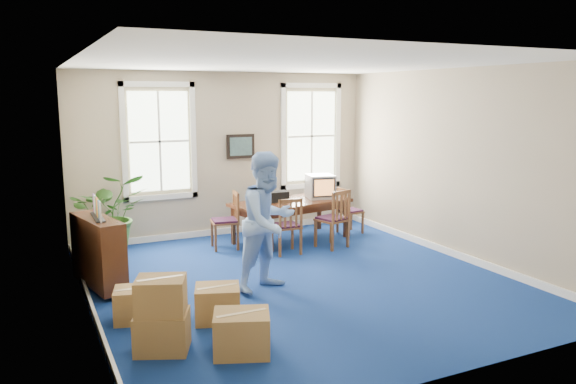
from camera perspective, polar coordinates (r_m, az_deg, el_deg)
name	(u,v)px	position (r m, az deg, el deg)	size (l,w,h in m)	color
floor	(299,280)	(8.55, 1.15, -8.96)	(6.50, 6.50, 0.00)	navy
ceiling	(300,63)	(8.11, 1.22, 12.98)	(6.50, 6.50, 0.00)	white
wall_back	(225,154)	(11.15, -6.37, 3.83)	(6.50, 6.50, 0.00)	tan
wall_front	(455,219)	(5.52, 16.57, -2.64)	(6.50, 6.50, 0.00)	tan
wall_left	(82,190)	(7.35, -20.20, 0.19)	(6.50, 6.50, 0.00)	tan
wall_right	(458,164)	(9.89, 16.92, 2.70)	(6.50, 6.50, 0.00)	tan
baseboard_back	(227,231)	(11.39, -6.17, -3.91)	(6.00, 0.04, 0.12)	white
baseboard_left	(92,308)	(7.74, -19.29, -11.10)	(0.04, 6.50, 0.12)	white
baseboard_right	(452,253)	(10.16, 16.36, -5.95)	(0.04, 6.50, 0.12)	white
window_left	(159,141)	(10.75, -12.94, 5.02)	(1.40, 0.12, 2.20)	white
window_right	(311,136)	(11.87, 2.37, 5.69)	(1.40, 0.12, 2.20)	white
wall_picture	(241,146)	(11.20, -4.84, 4.65)	(0.58, 0.06, 0.48)	black
conference_table	(291,221)	(10.73, 0.28, -2.93)	(2.25, 1.02, 0.77)	#462312
crt_tv	(320,186)	(10.96, 3.30, 0.59)	(0.50, 0.55, 0.46)	#B7B7BC
game_console	(335,196)	(11.10, 4.81, -0.38)	(0.16, 0.20, 0.05)	white
equipment_bag	(277,196)	(10.58, -1.09, -0.46)	(0.39, 0.25, 0.19)	black
chair_near_left	(286,225)	(9.84, -0.18, -3.39)	(0.45, 0.45, 1.01)	brown
chair_near_right	(332,218)	(10.25, 4.48, -2.69)	(0.48, 0.48, 1.08)	brown
chair_end_left	(224,220)	(10.21, -6.47, -2.89)	(0.46, 0.46, 1.03)	brown
chair_end_right	(350,210)	(11.35, 6.35, -1.88)	(0.42, 0.42, 0.93)	brown
man	(268,221)	(7.94, -2.01, -3.01)	(0.97, 0.75, 1.98)	#8DB8F4
credenza	(99,255)	(8.50, -18.69, -6.12)	(0.36, 1.26, 0.99)	#462312
brochure_rack	(97,211)	(8.36, -18.81, -1.84)	(0.12, 0.69, 0.31)	#99999E
potted_plant	(110,214)	(10.18, -17.63, -2.14)	(1.30, 1.13, 1.45)	#29521C
cardboard_boxes	(179,306)	(6.49, -11.05, -11.31)	(1.51, 1.51, 0.87)	#A77B42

